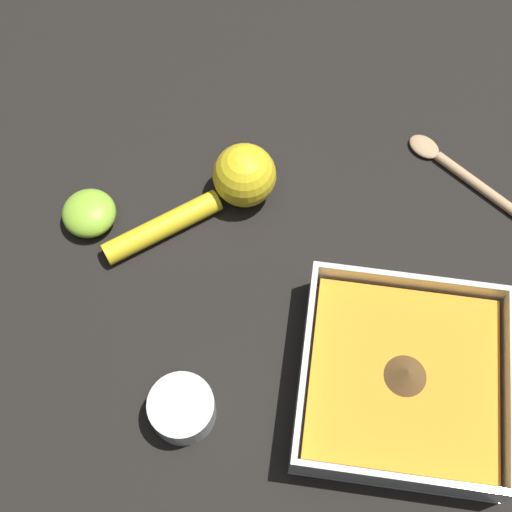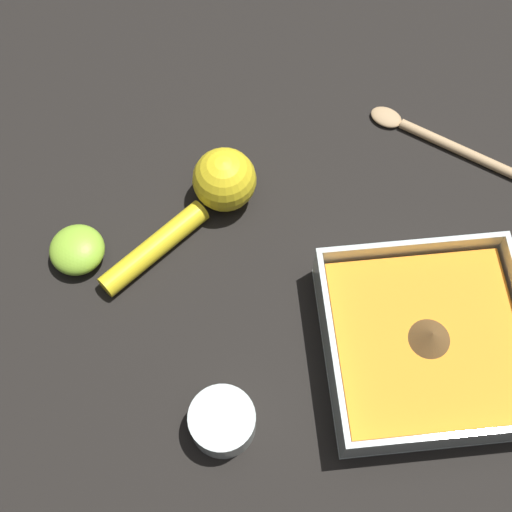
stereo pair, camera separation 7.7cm
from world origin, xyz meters
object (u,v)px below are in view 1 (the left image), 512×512
at_px(lemon_squeezer, 229,185).
at_px(wooden_spoon, 470,180).
at_px(square_dish, 402,381).
at_px(spice_bowl, 182,409).
at_px(lemon_half, 89,213).

bearing_deg(lemon_squeezer, wooden_spoon, -25.35).
distance_m(square_dish, spice_bowl, 0.22).
bearing_deg(lemon_squeezer, lemon_half, 159.84).
bearing_deg(square_dish, wooden_spoon, 164.77).
bearing_deg(spice_bowl, wooden_spoon, 137.95).
bearing_deg(spice_bowl, lemon_half, -144.72).
bearing_deg(spice_bowl, square_dish, 105.13).
distance_m(lemon_half, wooden_spoon, 0.45).
relative_size(square_dish, spice_bowl, 3.10).
relative_size(spice_bowl, wooden_spoon, 0.38).
xyz_separation_m(lemon_squeezer, lemon_half, (0.05, -0.15, -0.02)).
height_order(square_dish, lemon_squeezer, lemon_squeezer).
xyz_separation_m(square_dish, lemon_half, (-0.15, -0.36, -0.00)).
height_order(spice_bowl, wooden_spoon, spice_bowl).
relative_size(spice_bowl, lemon_squeezer, 0.36).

